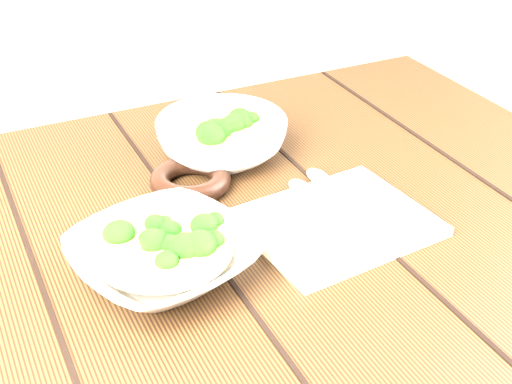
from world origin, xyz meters
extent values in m
cube|color=#301E0D|center=(0.00, 0.00, 0.73)|extent=(1.20, 0.80, 0.04)
cube|color=#301E0D|center=(0.54, 0.34, 0.35)|extent=(0.07, 0.07, 0.71)
imported|color=silver|center=(-0.09, -0.06, 0.78)|extent=(0.25, 0.25, 0.05)
cylinder|color=#A48549|center=(-0.09, -0.06, 0.79)|extent=(0.16, 0.16, 0.00)
ellipsoid|color=#206817|center=(-0.07, -0.06, 0.80)|extent=(0.03, 0.03, 0.03)
ellipsoid|color=#206817|center=(-0.07, -0.03, 0.80)|extent=(0.03, 0.03, 0.03)
ellipsoid|color=#206817|center=(-0.09, -0.02, 0.80)|extent=(0.03, 0.03, 0.03)
ellipsoid|color=#206817|center=(-0.10, -0.05, 0.80)|extent=(0.03, 0.03, 0.03)
ellipsoid|color=#206817|center=(-0.12, -0.06, 0.80)|extent=(0.03, 0.03, 0.03)
ellipsoid|color=#206817|center=(-0.13, -0.09, 0.80)|extent=(0.03, 0.03, 0.03)
ellipsoid|color=#206817|center=(-0.09, -0.09, 0.80)|extent=(0.03, 0.03, 0.03)
ellipsoid|color=#206817|center=(-0.07, -0.10, 0.80)|extent=(0.03, 0.03, 0.03)
ellipsoid|color=#206817|center=(-0.03, -0.08, 0.80)|extent=(0.03, 0.03, 0.03)
imported|color=silver|center=(0.09, 0.17, 0.78)|extent=(0.23, 0.23, 0.06)
cylinder|color=#A48549|center=(0.09, 0.17, 0.80)|extent=(0.16, 0.16, 0.00)
ellipsoid|color=#206817|center=(0.11, 0.18, 0.81)|extent=(0.03, 0.03, 0.03)
ellipsoid|color=#206817|center=(0.10, 0.20, 0.81)|extent=(0.03, 0.03, 0.03)
ellipsoid|color=#206817|center=(0.06, 0.20, 0.81)|extent=(0.03, 0.03, 0.03)
ellipsoid|color=#206817|center=(0.07, 0.17, 0.81)|extent=(0.03, 0.03, 0.03)
ellipsoid|color=#206817|center=(0.08, 0.14, 0.81)|extent=(0.03, 0.03, 0.03)
ellipsoid|color=#206817|center=(0.13, 0.14, 0.81)|extent=(0.03, 0.03, 0.03)
torus|color=black|center=(0.01, 0.11, 0.76)|extent=(0.13, 0.13, 0.03)
cube|color=beige|center=(0.15, -0.07, 0.76)|extent=(0.24, 0.21, 0.01)
cylinder|color=#9C968A|center=(0.13, -0.07, 0.77)|extent=(0.02, 0.14, 0.01)
ellipsoid|color=#9C968A|center=(0.14, 0.02, 0.77)|extent=(0.03, 0.06, 0.01)
cylinder|color=#9C968A|center=(0.17, -0.06, 0.77)|extent=(0.01, 0.14, 0.01)
ellipsoid|color=#9C968A|center=(0.18, 0.03, 0.77)|extent=(0.03, 0.06, 0.01)
camera|label=1|loc=(-0.28, -0.71, 1.27)|focal=50.00mm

